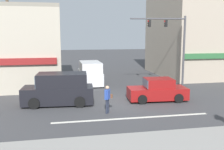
{
  "coord_description": "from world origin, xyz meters",
  "views": [
    {
      "loc": [
        -3.84,
        -17.14,
        4.69
      ],
      "look_at": [
        -0.12,
        2.0,
        1.6
      ],
      "focal_mm": 42.0,
      "sensor_mm": 36.0,
      "label": 1
    }
  ],
  "objects": [
    {
      "name": "ground_plane",
      "position": [
        0.0,
        0.0,
        0.0
      ],
      "size": [
        120.0,
        120.0,
        0.0
      ],
      "primitive_type": "plane",
      "color": "#3D3D3F"
    },
    {
      "name": "utility_pole_far_right",
      "position": [
        8.9,
        8.35,
        3.78
      ],
      "size": [
        1.4,
        0.22,
        7.26
      ],
      "color": "brown",
      "rests_on": "ground"
    },
    {
      "name": "lane_marking_stripe",
      "position": [
        0.0,
        -3.5,
        0.0
      ],
      "size": [
        9.0,
        0.24,
        0.01
      ],
      "primitive_type": "cube",
      "color": "silver",
      "rests_on": "ground"
    },
    {
      "name": "building_right_corner",
      "position": [
        13.54,
        10.56,
        5.27
      ],
      "size": [
        13.13,
        10.59,
        10.54
      ],
      "color": "tan",
      "rests_on": "ground"
    },
    {
      "name": "utility_pole_near_left",
      "position": [
        -7.79,
        4.63,
        4.02
      ],
      "size": [
        1.4,
        0.22,
        7.74
      ],
      "color": "brown",
      "rests_on": "ground"
    },
    {
      "name": "van_approaching_near",
      "position": [
        -4.02,
        0.23,
        1.01
      ],
      "size": [
        4.72,
        2.29,
        2.11
      ],
      "color": "black",
      "rests_on": "ground"
    },
    {
      "name": "sedan_crossing_rightbound",
      "position": [
        2.76,
        -0.01,
        0.71
      ],
      "size": [
        4.2,
        2.08,
        1.58
      ],
      "color": "maroon",
      "rests_on": "ground"
    },
    {
      "name": "van_parked_curbside",
      "position": [
        -1.22,
        7.01,
        1.01
      ],
      "size": [
        2.09,
        4.63,
        2.11
      ],
      "color": "silver",
      "rests_on": "ground"
    },
    {
      "name": "pedestrian_mid_crossing",
      "position": [
        -1.23,
        -2.29,
        0.95
      ],
      "size": [
        0.56,
        0.61,
        1.67
      ],
      "color": "#232838",
      "rests_on": "ground"
    },
    {
      "name": "traffic_light_mast",
      "position": [
        5.79,
        4.38,
        4.18
      ],
      "size": [
        4.87,
        0.62,
        6.2
      ],
      "color": "#47474C",
      "rests_on": "ground"
    }
  ]
}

